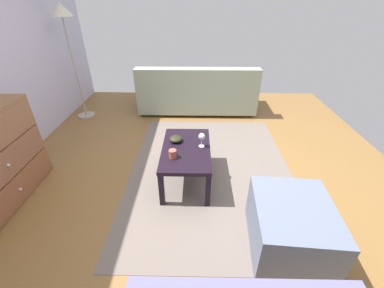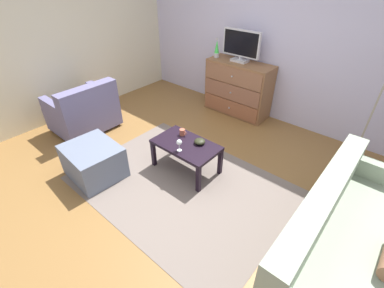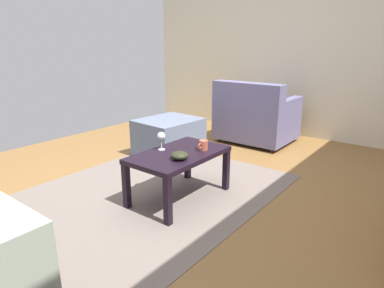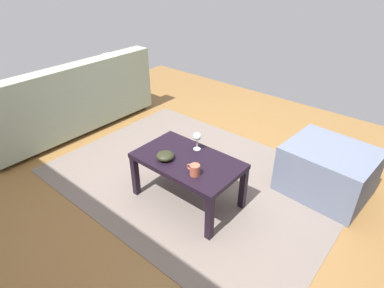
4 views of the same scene
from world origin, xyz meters
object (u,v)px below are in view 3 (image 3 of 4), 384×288
object	(u,v)px
bowl_decorative	(179,155)
ottoman	(169,137)
wine_glass	(161,137)
armchair	(255,117)
coffee_table	(179,159)
mug	(203,145)

from	to	relation	value
bowl_decorative	ottoman	distance (m)	1.40
wine_glass	ottoman	xyz separation A→B (m)	(-0.88, -0.70, -0.32)
ottoman	armchair	bearing A→B (deg)	153.34
armchair	ottoman	size ratio (longest dim) A/B	1.35
coffee_table	mug	bearing A→B (deg)	144.39
coffee_table	wine_glass	bearing A→B (deg)	-77.50
mug	armchair	world-z (taller)	armchair
bowl_decorative	ottoman	xyz separation A→B (m)	(-0.97, -0.98, -0.24)
mug	ottoman	distance (m)	1.22
wine_glass	bowl_decorative	size ratio (longest dim) A/B	1.10
coffee_table	armchair	world-z (taller)	armchair
mug	ottoman	size ratio (longest dim) A/B	0.16
wine_glass	ottoman	bearing A→B (deg)	-141.29
mug	wine_glass	bearing A→B (deg)	-53.83
wine_glass	mug	size ratio (longest dim) A/B	1.38
armchair	ottoman	world-z (taller)	armchair
mug	armchair	xyz separation A→B (m)	(-1.79, -0.43, -0.12)
mug	bowl_decorative	world-z (taller)	mug
coffee_table	ottoman	xyz separation A→B (m)	(-0.84, -0.87, -0.15)
bowl_decorative	mug	bearing A→B (deg)	178.43
coffee_table	ottoman	size ratio (longest dim) A/B	1.22
coffee_table	bowl_decorative	xyz separation A→B (m)	(0.13, 0.12, 0.09)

